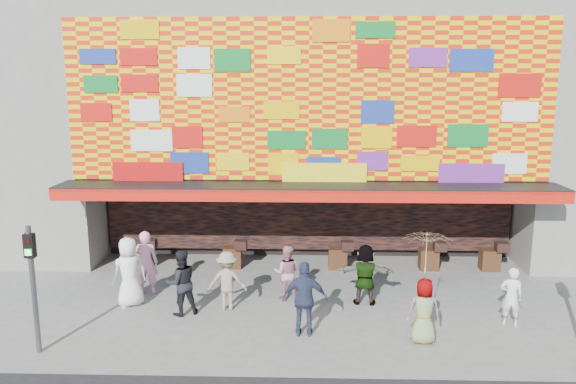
% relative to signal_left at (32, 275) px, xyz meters
% --- Properties ---
extents(ground, '(90.00, 90.00, 0.00)m').
position_rel_signal_left_xyz_m(ground, '(6.20, 1.50, -1.86)').
color(ground, slate).
rests_on(ground, ground).
extents(shop_building, '(15.20, 9.40, 10.00)m').
position_rel_signal_left_xyz_m(shop_building, '(6.20, 9.68, 3.37)').
color(shop_building, gray).
rests_on(shop_building, ground).
extents(signal_left, '(0.22, 0.20, 3.00)m').
position_rel_signal_left_xyz_m(signal_left, '(0.00, 0.00, 0.00)').
color(signal_left, '#59595B').
rests_on(signal_left, ground).
extents(ped_a, '(1.13, 1.03, 1.95)m').
position_rel_signal_left_xyz_m(ped_a, '(1.27, 2.79, -0.89)').
color(ped_a, white).
rests_on(ped_a, ground).
extents(ped_b, '(0.74, 0.53, 1.90)m').
position_rel_signal_left_xyz_m(ped_b, '(1.49, 3.67, -0.91)').
color(ped_b, '#F8A0C3').
rests_on(ped_b, ground).
extents(ped_c, '(1.08, 1.00, 1.78)m').
position_rel_signal_left_xyz_m(ped_c, '(2.83, 2.23, -0.97)').
color(ped_c, black).
rests_on(ped_c, ground).
extents(ped_d, '(1.06, 0.62, 1.62)m').
position_rel_signal_left_xyz_m(ped_d, '(4.01, 2.62, -1.05)').
color(ped_d, gray).
rests_on(ped_d, ground).
extents(ped_e, '(1.10, 0.46, 1.87)m').
position_rel_signal_left_xyz_m(ped_e, '(6.11, 1.07, -0.92)').
color(ped_e, '#303854').
rests_on(ped_e, ground).
extents(ped_f, '(1.63, 0.67, 1.71)m').
position_rel_signal_left_xyz_m(ped_f, '(7.78, 3.11, -1.01)').
color(ped_f, gray).
rests_on(ped_f, ground).
extents(ped_g, '(0.79, 0.52, 1.59)m').
position_rel_signal_left_xyz_m(ped_g, '(8.92, 0.75, -1.06)').
color(ped_g, gray).
rests_on(ped_g, ground).
extents(ped_h, '(0.62, 0.47, 1.54)m').
position_rel_signal_left_xyz_m(ped_h, '(11.34, 1.78, -1.09)').
color(ped_h, white).
rests_on(ped_h, ground).
extents(ped_i, '(0.82, 0.66, 1.59)m').
position_rel_signal_left_xyz_m(ped_i, '(5.60, 3.37, -1.07)').
color(ped_i, '#BE7B8E').
rests_on(ped_i, ground).
extents(parasol, '(1.43, 1.45, 1.99)m').
position_rel_signal_left_xyz_m(parasol, '(8.92, 0.75, 0.36)').
color(parasol, '#CFB982').
rests_on(parasol, ground).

